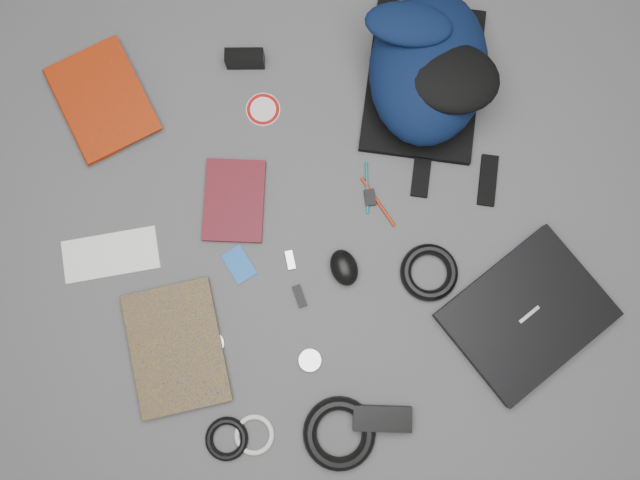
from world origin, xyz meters
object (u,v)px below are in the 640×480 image
object	(u,v)px
power_brick	(382,418)
comic_book	(131,358)
textbook_red	(65,118)
mouse	(344,268)
laptop	(527,315)
dvd_case	(234,201)
compact_camera	(245,59)
backpack	(428,67)

from	to	relation	value
power_brick	comic_book	bearing A→B (deg)	168.65
textbook_red	mouse	bearing A→B (deg)	-55.80
laptop	dvd_case	xyz separation A→B (m)	(-0.57, 0.45, -0.01)
mouse	dvd_case	bearing A→B (deg)	129.02
compact_camera	power_brick	distance (m)	0.90
laptop	power_brick	distance (m)	0.40
laptop	backpack	bearing A→B (deg)	73.31
dvd_case	mouse	world-z (taller)	mouse
laptop	power_brick	size ratio (longest dim) A/B	2.60
textbook_red	power_brick	bearing A→B (deg)	-70.33
comic_book	mouse	distance (m)	0.52
dvd_case	compact_camera	xyz separation A→B (m)	(0.12, 0.32, 0.02)
textbook_red	power_brick	size ratio (longest dim) A/B	2.05
comic_book	compact_camera	xyz separation A→B (m)	(0.44, 0.61, 0.01)
compact_camera	power_brick	world-z (taller)	compact_camera
comic_book	dvd_case	size ratio (longest dim) A/B	1.44
laptop	compact_camera	distance (m)	0.89
comic_book	mouse	xyz separation A→B (m)	(0.52, 0.06, 0.01)
textbook_red	compact_camera	size ratio (longest dim) A/B	2.88
textbook_red	power_brick	xyz separation A→B (m)	(0.52, -0.88, 0.00)
comic_book	compact_camera	world-z (taller)	compact_camera
backpack	compact_camera	distance (m)	0.44
laptop	dvd_case	size ratio (longest dim) A/B	1.72
mouse	power_brick	world-z (taller)	mouse
textbook_red	dvd_case	xyz separation A→B (m)	(0.33, -0.31, -0.01)
backpack	compact_camera	world-z (taller)	backpack
backpack	laptop	bearing A→B (deg)	-60.82
backpack	comic_book	world-z (taller)	backpack
laptop	comic_book	distance (m)	0.90
backpack	dvd_case	bearing A→B (deg)	-139.02
comic_book	power_brick	bearing A→B (deg)	-25.97
compact_camera	power_brick	bearing A→B (deg)	-69.49
mouse	backpack	bearing A→B (deg)	47.92
compact_camera	mouse	xyz separation A→B (m)	(0.08, -0.55, -0.00)
textbook_red	dvd_case	distance (m)	0.45
mouse	power_brick	bearing A→B (deg)	-95.19
laptop	dvd_case	world-z (taller)	laptop
laptop	textbook_red	size ratio (longest dim) A/B	1.27
dvd_case	compact_camera	size ratio (longest dim) A/B	2.13
comic_book	laptop	bearing A→B (deg)	-6.63
comic_book	power_brick	world-z (taller)	power_brick
dvd_case	power_brick	size ratio (longest dim) A/B	1.51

